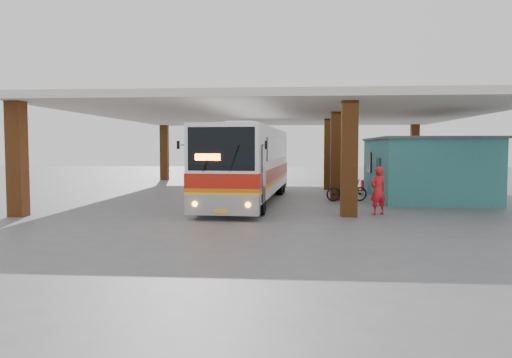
{
  "coord_description": "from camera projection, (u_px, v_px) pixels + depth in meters",
  "views": [
    {
      "loc": [
        1.03,
        -22.01,
        2.63
      ],
      "look_at": [
        -0.78,
        0.0,
        1.21
      ],
      "focal_mm": 35.0,
      "sensor_mm": 36.0,
      "label": 1
    }
  ],
  "objects": [
    {
      "name": "ground",
      "position": [
        273.0,
        206.0,
        22.14
      ],
      "size": [
        90.0,
        90.0,
        0.0
      ],
      "primitive_type": "plane",
      "color": "#515154",
      "rests_on": "ground"
    },
    {
      "name": "brick_columns",
      "position": [
        304.0,
        155.0,
        26.86
      ],
      "size": [
        20.1,
        21.6,
        4.35
      ],
      "color": "brown",
      "rests_on": "ground"
    },
    {
      "name": "canopy_roof",
      "position": [
        288.0,
        114.0,
        28.28
      ],
      "size": [
        21.0,
        23.0,
        0.3
      ],
      "primitive_type": "cube",
      "color": "silver",
      "rests_on": "brick_columns"
    },
    {
      "name": "shop_building",
      "position": [
        424.0,
        168.0,
        25.41
      ],
      "size": [
        5.2,
        8.2,
        3.11
      ],
      "color": "#2F7677",
      "rests_on": "ground"
    },
    {
      "name": "coach_bus",
      "position": [
        249.0,
        163.0,
        23.68
      ],
      "size": [
        3.39,
        12.93,
        3.73
      ],
      "rotation": [
        0.0,
        0.0,
        -0.06
      ],
      "color": "white",
      "rests_on": "ground"
    },
    {
      "name": "motorcycle",
      "position": [
        347.0,
        190.0,
        24.14
      ],
      "size": [
        2.15,
        1.18,
        1.07
      ],
      "primitive_type": "imported",
      "rotation": [
        0.0,
        0.0,
        1.82
      ],
      "color": "black",
      "rests_on": "ground"
    },
    {
      "name": "pedestrian",
      "position": [
        378.0,
        191.0,
        19.31
      ],
      "size": [
        0.81,
        0.7,
        1.87
      ],
      "primitive_type": "imported",
      "rotation": [
        0.0,
        0.0,
        3.58
      ],
      "color": "red",
      "rests_on": "ground"
    },
    {
      "name": "red_chair",
      "position": [
        361.0,
        188.0,
        27.61
      ],
      "size": [
        0.48,
        0.48,
        0.81
      ],
      "rotation": [
        0.0,
        0.0,
        0.15
      ],
      "color": "red",
      "rests_on": "ground"
    }
  ]
}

